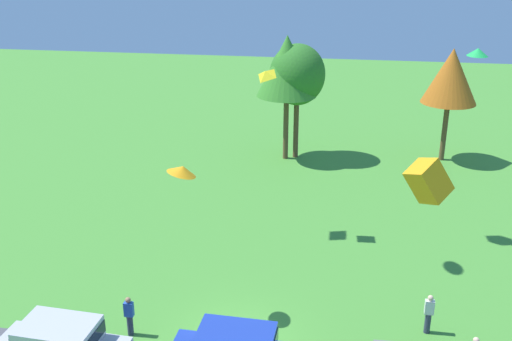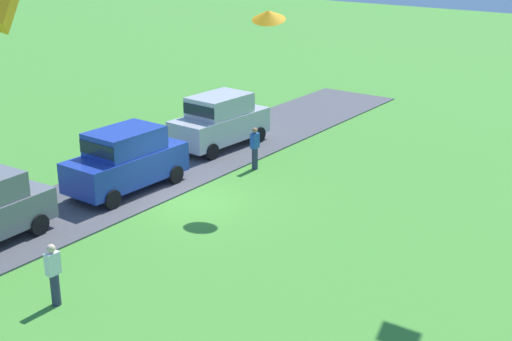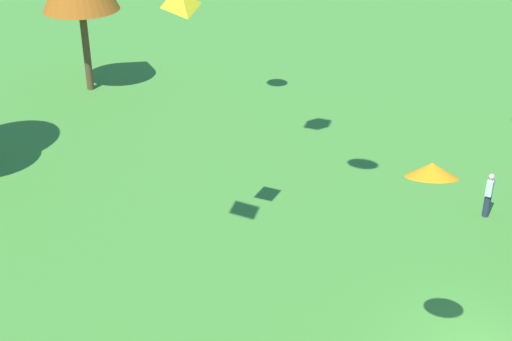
{
  "view_description": "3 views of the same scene",
  "coord_description": "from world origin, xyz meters",
  "px_view_note": "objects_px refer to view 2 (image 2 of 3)",
  "views": [
    {
      "loc": [
        3.9,
        -18.86,
        14.61
      ],
      "look_at": [
        0.0,
        5.24,
        5.16
      ],
      "focal_mm": 42.0,
      "sensor_mm": 36.0,
      "label": 1
    },
    {
      "loc": [
        17.59,
        15.46,
        9.4
      ],
      "look_at": [
        2.06,
        4.33,
        2.64
      ],
      "focal_mm": 50.0,
      "sensor_mm": 36.0,
      "label": 2
    },
    {
      "loc": [
        -15.81,
        -1.34,
        13.38
      ],
      "look_at": [
        -0.42,
        6.99,
        4.19
      ],
      "focal_mm": 50.0,
      "sensor_mm": 36.0,
      "label": 3
    }
  ],
  "objects_px": {
    "kite_delta_near_flag": "(269,15)",
    "car_suv_mid_row": "(220,119)",
    "car_suv_far_end": "(126,158)",
    "person_watching_sky": "(54,274)",
    "person_on_lawn": "(255,148)"
  },
  "relations": [
    {
      "from": "car_suv_far_end",
      "to": "car_suv_mid_row",
      "type": "bearing_deg",
      "value": -175.12
    },
    {
      "from": "person_watching_sky",
      "to": "person_on_lawn",
      "type": "xyz_separation_m",
      "value": [
        -11.57,
        -2.01,
        0.0
      ]
    },
    {
      "from": "car_suv_mid_row",
      "to": "kite_delta_near_flag",
      "type": "height_order",
      "value": "kite_delta_near_flag"
    },
    {
      "from": "car_suv_mid_row",
      "to": "person_on_lawn",
      "type": "relative_size",
      "value": 2.75
    },
    {
      "from": "person_watching_sky",
      "to": "kite_delta_near_flag",
      "type": "distance_m",
      "value": 11.17
    },
    {
      "from": "car_suv_far_end",
      "to": "kite_delta_near_flag",
      "type": "distance_m",
      "value": 7.21
    },
    {
      "from": "car_suv_mid_row",
      "to": "kite_delta_near_flag",
      "type": "distance_m",
      "value": 7.69
    },
    {
      "from": "person_on_lawn",
      "to": "kite_delta_near_flag",
      "type": "bearing_deg",
      "value": 45.79
    },
    {
      "from": "person_on_lawn",
      "to": "kite_delta_near_flag",
      "type": "relative_size",
      "value": 1.49
    },
    {
      "from": "person_watching_sky",
      "to": "kite_delta_near_flag",
      "type": "xyz_separation_m",
      "value": [
        -9.72,
        -0.11,
        5.5
      ]
    },
    {
      "from": "car_suv_mid_row",
      "to": "car_suv_far_end",
      "type": "bearing_deg",
      "value": 4.88
    },
    {
      "from": "kite_delta_near_flag",
      "to": "car_suv_mid_row",
      "type": "bearing_deg",
      "value": -124.32
    },
    {
      "from": "car_suv_far_end",
      "to": "person_watching_sky",
      "type": "bearing_deg",
      "value": 32.38
    },
    {
      "from": "car_suv_far_end",
      "to": "person_watching_sky",
      "type": "distance_m",
      "value": 8.14
    },
    {
      "from": "car_suv_mid_row",
      "to": "car_suv_far_end",
      "type": "xyz_separation_m",
      "value": [
        6.11,
        0.52,
        0.0
      ]
    }
  ]
}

